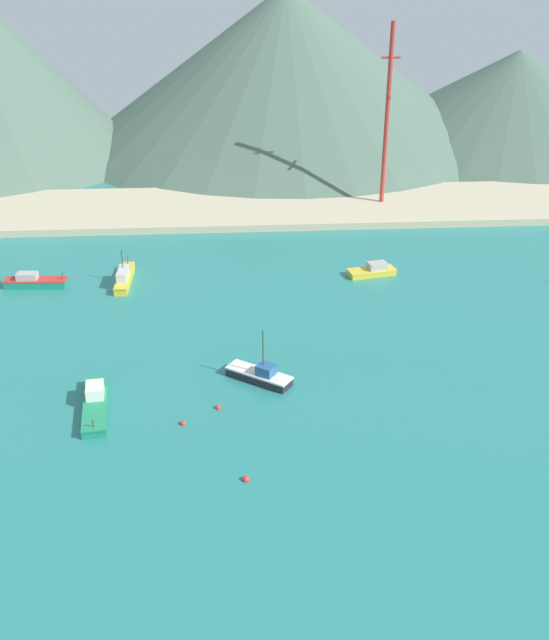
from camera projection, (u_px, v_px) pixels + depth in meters
ground at (399, 459)px, 70.05m from camera, size 260.00×280.00×0.50m
fishing_boat_0 at (124, 277)px, 105.97m from camera, size 1.95×10.05×5.15m
fishing_boat_2 at (34, 282)px, 105.03m from camera, size 8.91×2.75×2.24m
fishing_boat_4 at (96, 403)px, 76.90m from camera, size 3.69×10.77×2.25m
fishing_boat_6 at (373, 270)px, 108.86m from camera, size 7.44×4.00×1.85m
fishing_boat_7 at (260, 375)px, 81.91m from camera, size 7.58×6.30×6.39m
buoy_0 at (183, 423)px, 74.67m from camera, size 0.61×0.61×0.61m
buoy_1 at (218, 407)px, 77.27m from camera, size 0.60×0.60×0.60m
buoy_2 at (246, 479)px, 66.76m from camera, size 0.70×0.70×0.70m
beach_strip at (311, 206)px, 136.56m from camera, size 247.00×23.63×1.20m
hill_central at (285, 67)px, 175.19m from camera, size 103.15×103.15×36.35m
hill_east at (514, 99)px, 176.20m from camera, size 79.95×79.95×22.46m
radio_tower at (387, 117)px, 130.19m from camera, size 3.26×2.61×32.58m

